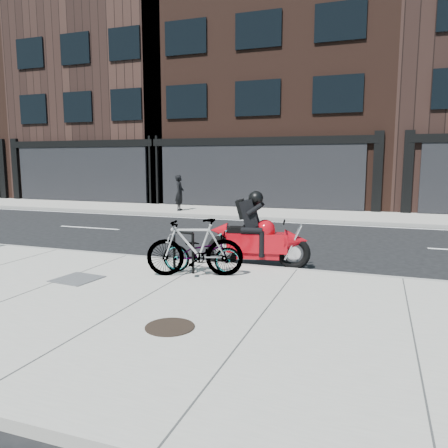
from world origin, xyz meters
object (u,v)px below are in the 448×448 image
at_px(bicycle_front, 202,252).
at_px(bicycle_rear, 195,247).
at_px(bike_rack, 183,248).
at_px(motorcycle, 262,237).
at_px(utility_grate, 77,279).
at_px(pedestrian, 180,193).
at_px(manhole_cover, 170,327).

relative_size(bicycle_front, bicycle_rear, 0.86).
bearing_deg(bike_rack, bicycle_front, 8.87).
bearing_deg(motorcycle, utility_grate, -148.74).
xyz_separation_m(pedestrian, manhole_cover, (5.84, -12.66, -0.78)).
bearing_deg(bicycle_front, bike_rack, 92.76).
bearing_deg(manhole_cover, bicycle_rear, 106.07).
distance_m(bicycle_front, motorcycle, 1.58).
relative_size(pedestrian, utility_grate, 2.11).
distance_m(pedestrian, manhole_cover, 13.96).
height_order(bicycle_rear, manhole_cover, bicycle_rear).
distance_m(pedestrian, utility_grate, 11.56).
bearing_deg(utility_grate, bike_rack, 34.99).
bearing_deg(bicycle_front, utility_grate, 114.87).
bearing_deg(bike_rack, motorcycle, 47.67).
bearing_deg(bike_rack, manhole_cover, -68.78).
xyz_separation_m(pedestrian, utility_grate, (3.14, -11.10, -0.78)).
bearing_deg(bicycle_front, pedestrian, 21.45).
bearing_deg(motorcycle, bicycle_rear, -130.56).
xyz_separation_m(bike_rack, motorcycle, (1.25, 1.37, 0.07)).
xyz_separation_m(bike_rack, bicycle_rear, (0.32, -0.18, 0.07)).
bearing_deg(bicycle_rear, manhole_cover, -3.11).
relative_size(bicycle_front, manhole_cover, 2.41).
distance_m(bicycle_front, bicycle_rear, 0.28).
height_order(motorcycle, manhole_cover, motorcycle).
distance_m(bike_rack, bicycle_front, 0.38).
distance_m(bike_rack, pedestrian, 11.04).
bearing_deg(pedestrian, bicycle_front, -165.36).
distance_m(manhole_cover, utility_grate, 3.12).
bearing_deg(bicycle_rear, bike_rack, -138.40).
bearing_deg(pedestrian, bike_rack, -167.20).
distance_m(bicycle_rear, utility_grate, 2.27).
bearing_deg(pedestrian, bicycle_rear, -166.12).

